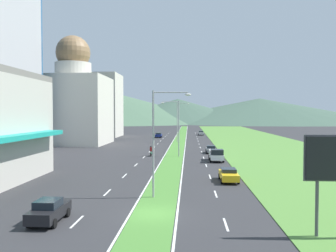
{
  "coord_description": "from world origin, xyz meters",
  "views": [
    {
      "loc": [
        2.61,
        -25.57,
        7.47
      ],
      "look_at": [
        -1.03,
        34.95,
        5.32
      ],
      "focal_mm": 37.41,
      "sensor_mm": 36.0,
      "label": 1
    }
  ],
  "objects_px": {
    "car_1": "(229,175)",
    "car_3": "(211,149)",
    "street_lamp_far": "(179,120)",
    "pickup_truck_0": "(216,155)",
    "motorcycle_rider": "(151,152)",
    "car_2": "(201,133)",
    "car_4": "(159,135)",
    "street_lamp_mid": "(177,125)",
    "street_lamp_near": "(158,136)",
    "car_0": "(49,211)"
  },
  "relations": [
    {
      "from": "car_2",
      "to": "car_1",
      "type": "bearing_deg",
      "value": 0.15
    },
    {
      "from": "street_lamp_mid",
      "to": "car_4",
      "type": "relative_size",
      "value": 2.06
    },
    {
      "from": "car_1",
      "to": "car_3",
      "type": "xyz_separation_m",
      "value": [
        -0.22,
        27.54,
        -0.02
      ]
    },
    {
      "from": "car_0",
      "to": "car_3",
      "type": "bearing_deg",
      "value": -17.78
    },
    {
      "from": "street_lamp_far",
      "to": "car_0",
      "type": "bearing_deg",
      "value": -95.9
    },
    {
      "from": "street_lamp_near",
      "to": "street_lamp_far",
      "type": "xyz_separation_m",
      "value": [
        0.06,
        59.33,
        0.39
      ]
    },
    {
      "from": "street_lamp_mid",
      "to": "street_lamp_near",
      "type": "bearing_deg",
      "value": -91.29
    },
    {
      "from": "street_lamp_far",
      "to": "car_1",
      "type": "height_order",
      "value": "street_lamp_far"
    },
    {
      "from": "street_lamp_near",
      "to": "car_1",
      "type": "height_order",
      "value": "street_lamp_near"
    },
    {
      "from": "street_lamp_far",
      "to": "car_3",
      "type": "relative_size",
      "value": 2.52
    },
    {
      "from": "street_lamp_far",
      "to": "car_4",
      "type": "bearing_deg",
      "value": 110.2
    },
    {
      "from": "car_4",
      "to": "pickup_truck_0",
      "type": "distance_m",
      "value": 55.31
    },
    {
      "from": "car_2",
      "to": "car_4",
      "type": "height_order",
      "value": "car_2"
    },
    {
      "from": "street_lamp_mid",
      "to": "pickup_truck_0",
      "type": "height_order",
      "value": "street_lamp_mid"
    },
    {
      "from": "street_lamp_far",
      "to": "pickup_truck_0",
      "type": "height_order",
      "value": "street_lamp_far"
    },
    {
      "from": "street_lamp_near",
      "to": "car_3",
      "type": "bearing_deg",
      "value": 78.97
    },
    {
      "from": "car_4",
      "to": "car_1",
      "type": "bearing_deg",
      "value": -168.78
    },
    {
      "from": "street_lamp_mid",
      "to": "pickup_truck_0",
      "type": "bearing_deg",
      "value": -40.57
    },
    {
      "from": "pickup_truck_0",
      "to": "car_4",
      "type": "bearing_deg",
      "value": -165.6
    },
    {
      "from": "pickup_truck_0",
      "to": "motorcycle_rider",
      "type": "bearing_deg",
      "value": -119.56
    },
    {
      "from": "car_2",
      "to": "pickup_truck_0",
      "type": "distance_m",
      "value": 66.81
    },
    {
      "from": "street_lamp_mid",
      "to": "car_1",
      "type": "relative_size",
      "value": 2.13
    },
    {
      "from": "street_lamp_far",
      "to": "car_1",
      "type": "distance_m",
      "value": 52.15
    },
    {
      "from": "car_1",
      "to": "car_3",
      "type": "distance_m",
      "value": 27.54
    },
    {
      "from": "car_3",
      "to": "motorcycle_rider",
      "type": "xyz_separation_m",
      "value": [
        -10.84,
        -5.07,
        0.02
      ]
    },
    {
      "from": "car_0",
      "to": "car_2",
      "type": "height_order",
      "value": "car_0"
    },
    {
      "from": "car_3",
      "to": "car_4",
      "type": "bearing_deg",
      "value": -162.14
    },
    {
      "from": "car_1",
      "to": "street_lamp_near",
      "type": "bearing_deg",
      "value": -41.99
    },
    {
      "from": "street_lamp_near",
      "to": "car_3",
      "type": "height_order",
      "value": "street_lamp_near"
    },
    {
      "from": "car_3",
      "to": "motorcycle_rider",
      "type": "distance_m",
      "value": 11.97
    },
    {
      "from": "street_lamp_near",
      "to": "motorcycle_rider",
      "type": "height_order",
      "value": "street_lamp_near"
    },
    {
      "from": "motorcycle_rider",
      "to": "car_2",
      "type": "bearing_deg",
      "value": -10.14
    },
    {
      "from": "street_lamp_far",
      "to": "motorcycle_rider",
      "type": "height_order",
      "value": "street_lamp_far"
    },
    {
      "from": "street_lamp_far",
      "to": "car_1",
      "type": "bearing_deg",
      "value": -82.17
    },
    {
      "from": "car_1",
      "to": "pickup_truck_0",
      "type": "xyz_separation_m",
      "value": [
        -0.09,
        16.25,
        0.24
      ]
    },
    {
      "from": "street_lamp_mid",
      "to": "street_lamp_far",
      "type": "bearing_deg",
      "value": 91.16
    },
    {
      "from": "car_4",
      "to": "pickup_truck_0",
      "type": "relative_size",
      "value": 0.87
    },
    {
      "from": "car_3",
      "to": "street_lamp_far",
      "type": "bearing_deg",
      "value": -163.98
    },
    {
      "from": "car_1",
      "to": "pickup_truck_0",
      "type": "relative_size",
      "value": 0.84
    },
    {
      "from": "car_3",
      "to": "car_4",
      "type": "xyz_separation_m",
      "value": [
        -13.63,
        42.28,
        0.04
      ]
    },
    {
      "from": "car_3",
      "to": "pickup_truck_0",
      "type": "height_order",
      "value": "pickup_truck_0"
    },
    {
      "from": "car_4",
      "to": "motorcycle_rider",
      "type": "xyz_separation_m",
      "value": [
        2.79,
        -47.35,
        -0.02
      ]
    },
    {
      "from": "street_lamp_far",
      "to": "motorcycle_rider",
      "type": "relative_size",
      "value": 5.14
    },
    {
      "from": "street_lamp_mid",
      "to": "car_2",
      "type": "xyz_separation_m",
      "value": [
        6.25,
        61.35,
        -4.81
      ]
    },
    {
      "from": "street_lamp_far",
      "to": "pickup_truck_0",
      "type": "xyz_separation_m",
      "value": [
        6.98,
        -35.16,
        -4.9
      ]
    },
    {
      "from": "car_1",
      "to": "car_3",
      "type": "relative_size",
      "value": 1.12
    },
    {
      "from": "car_0",
      "to": "car_2",
      "type": "xyz_separation_m",
      "value": [
        13.75,
        98.4,
        -0.04
      ]
    },
    {
      "from": "motorcycle_rider",
      "to": "pickup_truck_0",
      "type": "bearing_deg",
      "value": -119.56
    },
    {
      "from": "car_0",
      "to": "car_3",
      "type": "xyz_separation_m",
      "value": [
        13.75,
        42.89,
        -0.08
      ]
    },
    {
      "from": "car_2",
      "to": "car_3",
      "type": "relative_size",
      "value": 1.16
    }
  ]
}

